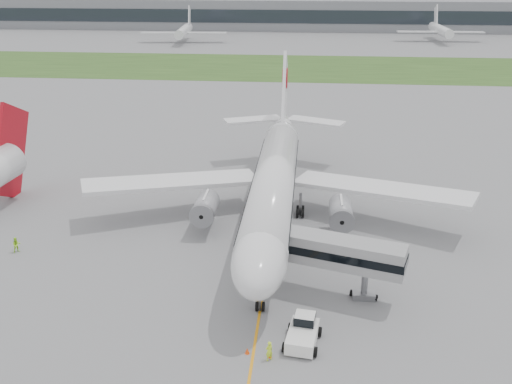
# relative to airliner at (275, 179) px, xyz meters

# --- Properties ---
(ground) EXTENTS (600.00, 600.00, 0.00)m
(ground) POSITION_rel_airliner_xyz_m (0.00, -4.87, -5.66)
(ground) COLOR slate
(ground) RESTS_ON ground
(apron_markings) EXTENTS (70.00, 70.00, 0.04)m
(apron_markings) POSITION_rel_airliner_xyz_m (0.00, -9.87, -5.66)
(apron_markings) COLOR orange
(apron_markings) RESTS_ON ground
(grass_strip) EXTENTS (600.00, 50.00, 0.02)m
(grass_strip) POSITION_rel_airliner_xyz_m (0.00, 115.13, -5.65)
(grass_strip) COLOR #29491B
(grass_strip) RESTS_ON ground
(terminal_building) EXTENTS (320.00, 22.30, 14.00)m
(terminal_building) POSITION_rel_airliner_xyz_m (0.00, 225.00, 1.34)
(terminal_building) COLOR slate
(terminal_building) RESTS_ON ground
(control_tower) EXTENTS (12.00, 12.00, 56.00)m
(control_tower) POSITION_rel_airliner_xyz_m (-90.00, 227.13, -5.66)
(control_tower) COLOR slate
(control_tower) RESTS_ON ground
(airliner) EXTENTS (48.13, 53.95, 17.88)m
(airliner) POSITION_rel_airliner_xyz_m (0.00, 0.00, 0.00)
(airliner) COLOR silver
(airliner) RESTS_ON ground
(pushback_tug) EXTENTS (3.36, 4.53, 2.17)m
(pushback_tug) POSITION_rel_airliner_xyz_m (4.04, -24.17, -4.66)
(pushback_tug) COLOR white
(pushback_tug) RESTS_ON ground
(jet_bridge) EXTENTS (13.67, 6.44, 6.27)m
(jet_bridge) POSITION_rel_airliner_xyz_m (6.17, -16.34, -1.02)
(jet_bridge) COLOR gray
(jet_bridge) RESTS_ON ground
(safety_cone_left) EXTENTS (0.40, 0.40, 0.55)m
(safety_cone_left) POSITION_rel_airliner_xyz_m (-0.50, -26.24, -5.38)
(safety_cone_left) COLOR #E9440C
(safety_cone_left) RESTS_ON ground
(safety_cone_right) EXTENTS (0.38, 0.38, 0.53)m
(safety_cone_right) POSITION_rel_airliner_xyz_m (1.40, -26.52, -5.40)
(safety_cone_right) COLOR #E9440C
(safety_cone_right) RESTS_ON ground
(ground_crew_near) EXTENTS (0.78, 0.73, 1.79)m
(ground_crew_near) POSITION_rel_airliner_xyz_m (1.36, -26.90, -4.76)
(ground_crew_near) COLOR #D4FF2A
(ground_crew_near) RESTS_ON ground
(ground_crew_far) EXTENTS (1.09, 1.07, 1.77)m
(ground_crew_far) POSITION_rel_airliner_xyz_m (-28.03, -10.88, -4.77)
(ground_crew_far) COLOR #ACF428
(ground_crew_far) RESTS_ON ground
(distant_aircraft_left) EXTENTS (37.28, 33.55, 13.30)m
(distant_aircraft_left) POSITION_rel_airliner_xyz_m (-48.18, 171.24, -5.66)
(distant_aircraft_left) COLOR silver
(distant_aircraft_left) RESTS_ON ground
(distant_aircraft_right) EXTENTS (35.66, 31.61, 13.41)m
(distant_aircraft_right) POSITION_rel_airliner_xyz_m (56.69, 184.23, -5.66)
(distant_aircraft_right) COLOR silver
(distant_aircraft_right) RESTS_ON ground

